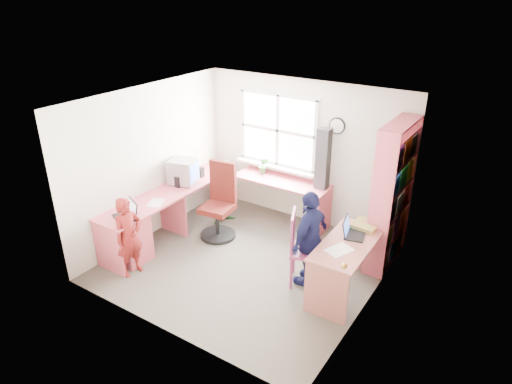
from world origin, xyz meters
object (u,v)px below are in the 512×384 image
l_desk (165,220)px  laptop_right (352,231)px  person_green (227,192)px  bookshelf (392,199)px  person_red (129,237)px  potted_plant (263,166)px  cd_tower (323,159)px  right_desk (346,257)px  crt_monitor (183,171)px  wooden_chair (302,246)px  swivel_chair (220,205)px  laptop_left (128,213)px  person_navy (310,238)px

l_desk → laptop_right: 2.81m
person_green → bookshelf: bearing=-78.8°
person_red → person_green: person_red is taller
potted_plant → l_desk: bearing=-110.2°
cd_tower → right_desk: bearing=-53.5°
crt_monitor → person_red: size_ratio=0.43×
l_desk → wooden_chair: size_ratio=2.84×
right_desk → crt_monitor: (-2.99, 0.29, 0.42)m
l_desk → person_green: 1.22m
l_desk → wooden_chair: wooden_chair is taller
swivel_chair → laptop_left: size_ratio=2.82×
bookshelf → wooden_chair: 1.46m
person_red → person_navy: size_ratio=0.85×
bookshelf → cd_tower: bookshelf is taller
l_desk → bookshelf: bearing=26.4°
crt_monitor → laptop_left: (0.14, -1.33, -0.15)m
person_navy → cd_tower: bearing=-156.7°
right_desk → wooden_chair: wooden_chair is taller
potted_plant → right_desk: bearing=-32.5°
person_red → person_navy: bearing=-54.7°
wooden_chair → laptop_left: bearing=178.6°
right_desk → bookshelf: (0.20, 1.04, 0.46)m
l_desk → wooden_chair: (2.17, 0.32, 0.11)m
wooden_chair → person_navy: bearing=5.6°
person_red → swivel_chair: bearing=-7.0°
person_red → laptop_left: bearing=52.8°
person_navy → crt_monitor: bearing=-95.0°
bookshelf → cd_tower: size_ratio=2.14×
right_desk → swivel_chair: 2.30m
cd_tower → potted_plant: 1.14m
l_desk → laptop_right: size_ratio=7.57×
bookshelf → person_green: bookshelf is taller
l_desk → person_navy: (2.26, 0.37, 0.22)m
bookshelf → person_green: size_ratio=1.87×
laptop_right → person_red: 3.00m
swivel_chair → cd_tower: (1.26, 1.04, 0.72)m
wooden_chair → person_red: size_ratio=0.90×
swivel_chair → person_green: bearing=103.2°
person_navy → wooden_chair: bearing=-57.6°
right_desk → person_green: size_ratio=1.16×
person_navy → potted_plant: bearing=-128.0°
swivel_chair → person_green: size_ratio=1.09×
bookshelf → right_desk: bearing=-100.9°
swivel_chair → person_green: (-0.16, 0.42, 0.04)m
bookshelf → potted_plant: size_ratio=7.00×
crt_monitor → cd_tower: size_ratio=0.51×
swivel_chair → laptop_right: swivel_chair is taller
crt_monitor → cd_tower: (1.97, 1.07, 0.28)m
person_red → l_desk: bearing=13.6°
crt_monitor → right_desk: bearing=-21.2°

